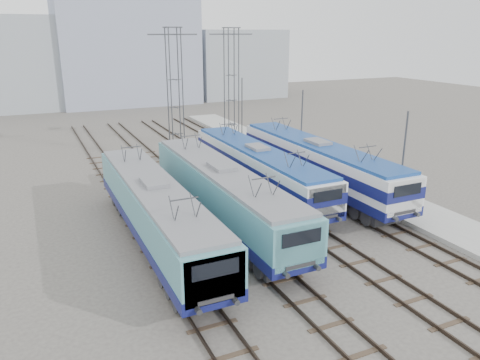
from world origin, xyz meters
name	(u,v)px	position (x,y,z in m)	size (l,w,h in m)	color
ground	(301,255)	(0.00, 0.00, 0.00)	(160.00, 160.00, 0.00)	#514C47
platform	(358,186)	(10.20, 8.00, 0.15)	(4.00, 70.00, 0.30)	#9E9E99
locomotive_far_left	(156,210)	(-6.75, 4.30, 2.24)	(2.84, 17.97, 3.38)	#111554
locomotive_center_left	(223,192)	(-2.25, 5.45, 2.28)	(2.90, 18.31, 3.44)	#111554
locomotive_center_right	(258,167)	(2.25, 9.55, 2.25)	(2.78, 17.59, 3.31)	#111554
locomotive_far_right	(318,162)	(6.75, 8.57, 2.35)	(2.92, 18.45, 3.47)	#111554
catenary_tower_west	(175,89)	(0.00, 22.00, 6.64)	(4.50, 1.20, 12.00)	#3F4247
catenary_tower_east	(231,84)	(6.50, 24.00, 6.64)	(4.50, 1.20, 12.00)	#3F4247
mast_front	(402,166)	(8.60, 2.00, 3.50)	(0.12, 0.12, 7.00)	#3F4247
mast_mid	(301,131)	(8.60, 14.00, 3.50)	(0.12, 0.12, 7.00)	#3F4247
mast_rear	(242,111)	(8.60, 26.00, 3.50)	(0.12, 0.12, 7.00)	#3F4247
building_west	(9,64)	(-14.00, 62.00, 7.00)	(18.00, 12.00, 14.00)	#9199A1
building_center	(126,48)	(4.00, 62.00, 9.00)	(22.00, 14.00, 18.00)	#8F96AE
building_east	(235,64)	(24.00, 62.00, 6.00)	(16.00, 12.00, 12.00)	#9199A1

